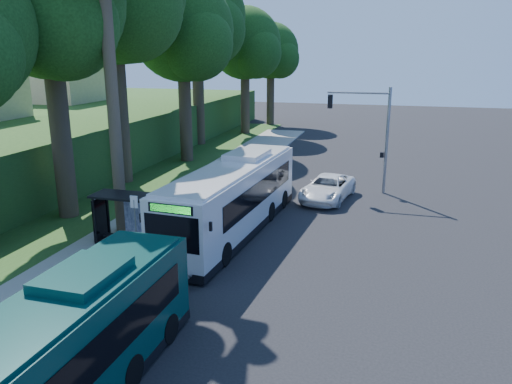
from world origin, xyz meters
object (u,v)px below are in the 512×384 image
(teal_bus, at_px, (44,368))
(pickup, at_px, (328,188))
(bus_shelter, at_px, (123,208))
(white_bus, at_px, (234,196))

(teal_bus, distance_m, pickup, 22.52)
(bus_shelter, bearing_deg, white_bus, 33.74)
(bus_shelter, xyz_separation_m, teal_bus, (4.66, -11.83, -0.09))
(bus_shelter, bearing_deg, teal_bus, -68.51)
(teal_bus, relative_size, pickup, 2.15)
(teal_bus, height_order, pickup, teal_bus)
(white_bus, xyz_separation_m, pickup, (3.96, 7.20, -1.13))
(white_bus, bearing_deg, bus_shelter, -142.25)
(bus_shelter, xyz_separation_m, pickup, (8.62, 10.32, -1.04))
(bus_shelter, distance_m, white_bus, 5.61)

